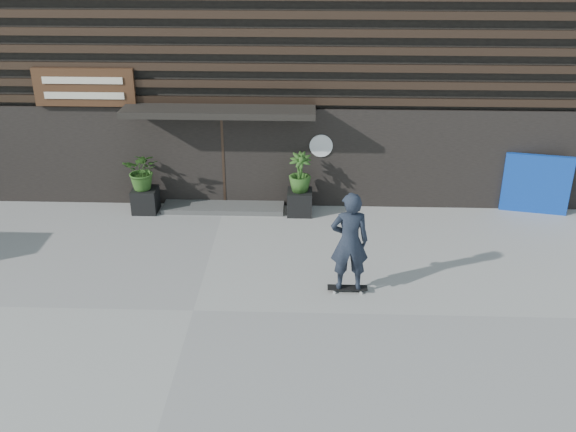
{
  "coord_description": "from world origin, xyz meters",
  "views": [
    {
      "loc": [
        2.14,
        -10.36,
        6.82
      ],
      "look_at": [
        1.7,
        1.89,
        1.1
      ],
      "focal_mm": 41.2,
      "sensor_mm": 36.0,
      "label": 1
    }
  ],
  "objects_px": {
    "blue_tarp": "(536,184)",
    "planter_pot_left": "(145,200)",
    "skateboarder": "(349,242)",
    "planter_pot_right": "(300,202)"
  },
  "relations": [
    {
      "from": "planter_pot_left",
      "to": "planter_pot_right",
      "type": "xyz_separation_m",
      "value": [
        3.8,
        0.0,
        0.0
      ]
    },
    {
      "from": "planter_pot_left",
      "to": "skateboarder",
      "type": "height_order",
      "value": "skateboarder"
    },
    {
      "from": "planter_pot_right",
      "to": "blue_tarp",
      "type": "distance_m",
      "value": 5.77
    },
    {
      "from": "blue_tarp",
      "to": "planter_pot_left",
      "type": "bearing_deg",
      "value": -166.8
    },
    {
      "from": "planter_pot_right",
      "to": "skateboarder",
      "type": "xyz_separation_m",
      "value": [
        1.01,
        -3.61,
        0.79
      ]
    },
    {
      "from": "planter_pot_left",
      "to": "planter_pot_right",
      "type": "relative_size",
      "value": 1.0
    },
    {
      "from": "skateboarder",
      "to": "planter_pot_left",
      "type": "bearing_deg",
      "value": 143.08
    },
    {
      "from": "planter_pot_right",
      "to": "blue_tarp",
      "type": "relative_size",
      "value": 0.38
    },
    {
      "from": "planter_pot_right",
      "to": "blue_tarp",
      "type": "height_order",
      "value": "blue_tarp"
    },
    {
      "from": "planter_pot_right",
      "to": "skateboarder",
      "type": "distance_m",
      "value": 3.83
    }
  ]
}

